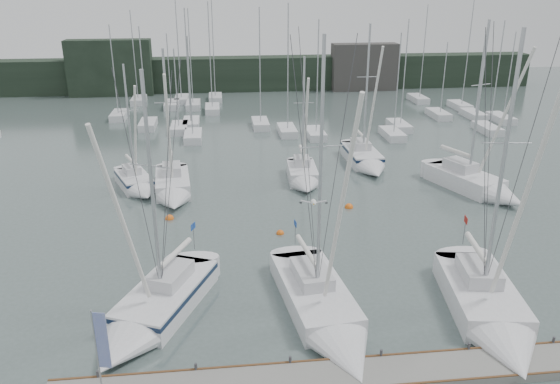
{
  "coord_description": "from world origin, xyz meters",
  "views": [
    {
      "loc": [
        -4.63,
        -23.05,
        15.6
      ],
      "look_at": [
        -1.39,
        5.0,
        4.75
      ],
      "focal_mm": 35.0,
      "sensor_mm": 36.0,
      "label": 1
    }
  ],
  "objects_px": {
    "sailboat_near_left": "(149,315)",
    "dock_banner": "(100,345)",
    "sailboat_near_center": "(328,319)",
    "buoy_b": "(349,208)",
    "buoy_c": "(170,219)",
    "sailboat_mid_a": "(138,185)",
    "sailboat_near_right": "(492,318)",
    "sailboat_mid_e": "(480,186)",
    "buoy_a": "(280,234)",
    "sailboat_mid_d": "(366,160)",
    "sailboat_mid_c": "(304,178)",
    "sailboat_mid_b": "(173,190)"
  },
  "relations": [
    {
      "from": "sailboat_near_right",
      "to": "sailboat_mid_d",
      "type": "height_order",
      "value": "sailboat_near_right"
    },
    {
      "from": "sailboat_mid_d",
      "to": "dock_banner",
      "type": "relative_size",
      "value": 3.53
    },
    {
      "from": "sailboat_mid_b",
      "to": "sailboat_mid_d",
      "type": "distance_m",
      "value": 17.72
    },
    {
      "from": "sailboat_near_left",
      "to": "dock_banner",
      "type": "bearing_deg",
      "value": -79.52
    },
    {
      "from": "sailboat_mid_a",
      "to": "buoy_b",
      "type": "height_order",
      "value": "sailboat_mid_a"
    },
    {
      "from": "buoy_c",
      "to": "buoy_a",
      "type": "bearing_deg",
      "value": -23.83
    },
    {
      "from": "sailboat_mid_e",
      "to": "sailboat_near_right",
      "type": "bearing_deg",
      "value": -135.26
    },
    {
      "from": "sailboat_near_right",
      "to": "sailboat_mid_a",
      "type": "distance_m",
      "value": 28.49
    },
    {
      "from": "sailboat_near_center",
      "to": "buoy_b",
      "type": "height_order",
      "value": "sailboat_near_center"
    },
    {
      "from": "sailboat_near_left",
      "to": "buoy_c",
      "type": "bearing_deg",
      "value": 113.42
    },
    {
      "from": "sailboat_mid_a",
      "to": "buoy_a",
      "type": "relative_size",
      "value": 20.3
    },
    {
      "from": "buoy_b",
      "to": "sailboat_near_right",
      "type": "bearing_deg",
      "value": -78.09
    },
    {
      "from": "buoy_c",
      "to": "sailboat_near_center",
      "type": "bearing_deg",
      "value": -58.83
    },
    {
      "from": "sailboat_mid_a",
      "to": "dock_banner",
      "type": "relative_size",
      "value": 2.83
    },
    {
      "from": "sailboat_mid_c",
      "to": "buoy_b",
      "type": "relative_size",
      "value": 17.37
    },
    {
      "from": "sailboat_mid_c",
      "to": "buoy_a",
      "type": "distance_m",
      "value": 9.72
    },
    {
      "from": "buoy_b",
      "to": "buoy_c",
      "type": "bearing_deg",
      "value": -177.47
    },
    {
      "from": "sailboat_mid_d",
      "to": "buoy_a",
      "type": "relative_size",
      "value": 25.3
    },
    {
      "from": "sailboat_near_center",
      "to": "buoy_b",
      "type": "relative_size",
      "value": 23.16
    },
    {
      "from": "sailboat_mid_c",
      "to": "buoy_c",
      "type": "height_order",
      "value": "sailboat_mid_c"
    },
    {
      "from": "sailboat_mid_c",
      "to": "buoy_a",
      "type": "bearing_deg",
      "value": -105.11
    },
    {
      "from": "sailboat_near_center",
      "to": "sailboat_near_right",
      "type": "distance_m",
      "value": 7.89
    },
    {
      "from": "sailboat_near_left",
      "to": "sailboat_mid_e",
      "type": "relative_size",
      "value": 0.94
    },
    {
      "from": "buoy_a",
      "to": "sailboat_mid_e",
      "type": "bearing_deg",
      "value": 18.21
    },
    {
      "from": "sailboat_near_center",
      "to": "sailboat_mid_d",
      "type": "relative_size",
      "value": 1.11
    },
    {
      "from": "sailboat_mid_d",
      "to": "buoy_c",
      "type": "distance_m",
      "value": 19.5
    },
    {
      "from": "sailboat_near_center",
      "to": "dock_banner",
      "type": "bearing_deg",
      "value": -165.7
    },
    {
      "from": "sailboat_near_center",
      "to": "buoy_a",
      "type": "relative_size",
      "value": 28.01
    },
    {
      "from": "sailboat_mid_b",
      "to": "dock_banner",
      "type": "xyz_separation_m",
      "value": [
        -1.15,
        -22.12,
        2.03
      ]
    },
    {
      "from": "sailboat_mid_b",
      "to": "buoy_a",
      "type": "xyz_separation_m",
      "value": [
        7.49,
        -7.57,
        -0.59
      ]
    },
    {
      "from": "sailboat_near_right",
      "to": "buoy_a",
      "type": "distance_m",
      "value": 14.74
    },
    {
      "from": "sailboat_mid_b",
      "to": "buoy_a",
      "type": "relative_size",
      "value": 22.91
    },
    {
      "from": "buoy_a",
      "to": "buoy_c",
      "type": "bearing_deg",
      "value": 156.17
    },
    {
      "from": "sailboat_near_left",
      "to": "sailboat_mid_e",
      "type": "xyz_separation_m",
      "value": [
        23.99,
        15.06,
        0.05
      ]
    },
    {
      "from": "buoy_b",
      "to": "buoy_c",
      "type": "distance_m",
      "value": 13.1
    },
    {
      "from": "sailboat_near_center",
      "to": "dock_banner",
      "type": "relative_size",
      "value": 3.9
    },
    {
      "from": "sailboat_near_right",
      "to": "sailboat_mid_d",
      "type": "bearing_deg",
      "value": 97.84
    },
    {
      "from": "buoy_a",
      "to": "sailboat_near_left",
      "type": "bearing_deg",
      "value": -127.92
    },
    {
      "from": "sailboat_mid_b",
      "to": "sailboat_mid_e",
      "type": "bearing_deg",
      "value": -10.04
    },
    {
      "from": "sailboat_mid_e",
      "to": "buoy_b",
      "type": "xyz_separation_m",
      "value": [
        -10.89,
        -1.53,
        -0.64
      ]
    },
    {
      "from": "sailboat_near_center",
      "to": "sailboat_mid_e",
      "type": "relative_size",
      "value": 1.05
    },
    {
      "from": "buoy_a",
      "to": "sailboat_mid_c",
      "type": "bearing_deg",
      "value": 71.86
    },
    {
      "from": "sailboat_mid_d",
      "to": "sailboat_mid_c",
      "type": "bearing_deg",
      "value": -148.87
    },
    {
      "from": "sailboat_mid_e",
      "to": "buoy_c",
      "type": "height_order",
      "value": "sailboat_mid_e"
    },
    {
      "from": "sailboat_mid_e",
      "to": "dock_banner",
      "type": "distance_m",
      "value": 32.16
    },
    {
      "from": "sailboat_near_center",
      "to": "sailboat_mid_c",
      "type": "height_order",
      "value": "sailboat_near_center"
    },
    {
      "from": "sailboat_near_left",
      "to": "sailboat_mid_c",
      "type": "xyz_separation_m",
      "value": [
        10.52,
        18.85,
        -0.03
      ]
    },
    {
      "from": "sailboat_mid_a",
      "to": "sailboat_mid_c",
      "type": "height_order",
      "value": "sailboat_mid_c"
    },
    {
      "from": "sailboat_near_center",
      "to": "buoy_c",
      "type": "xyz_separation_m",
      "value": [
        -8.55,
        14.14,
        -0.52
      ]
    },
    {
      "from": "sailboat_near_right",
      "to": "sailboat_mid_e",
      "type": "xyz_separation_m",
      "value": [
        7.6,
        17.16,
        0.04
      ]
    }
  ]
}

